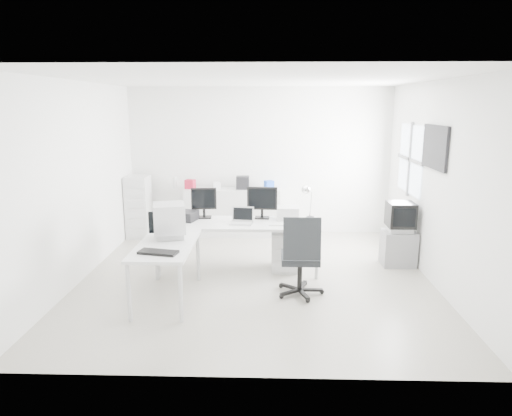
{
  "coord_description": "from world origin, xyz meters",
  "views": [
    {
      "loc": [
        0.2,
        -6.27,
        2.47
      ],
      "look_at": [
        0.0,
        0.2,
        1.0
      ],
      "focal_mm": 32.0,
      "sensor_mm": 36.0,
      "label": 1
    }
  ],
  "objects_px": {
    "drawer_pedestal": "(285,250)",
    "filing_cabinet": "(139,207)",
    "lcd_monitor_small": "(204,203)",
    "sideboard": "(232,212)",
    "laptop": "(241,217)",
    "office_chair": "(300,254)",
    "crt_tv": "(400,217)",
    "laser_printer": "(288,213)",
    "inkjet_printer": "(183,216)",
    "side_desk": "(167,271)",
    "tv_cabinet": "(398,248)",
    "lcd_monitor_large": "(262,203)",
    "main_desk": "(239,246)",
    "crt_monitor": "(169,222)"
  },
  "relations": [
    {
      "from": "laser_printer",
      "to": "tv_cabinet",
      "type": "bearing_deg",
      "value": 4.68
    },
    {
      "from": "side_desk",
      "to": "crt_tv",
      "type": "relative_size",
      "value": 2.8
    },
    {
      "from": "filing_cabinet",
      "to": "lcd_monitor_large",
      "type": "bearing_deg",
      "value": -32.21
    },
    {
      "from": "sideboard",
      "to": "laptop",
      "type": "bearing_deg",
      "value": -81.57
    },
    {
      "from": "lcd_monitor_small",
      "to": "office_chair",
      "type": "xyz_separation_m",
      "value": [
        1.42,
        -1.14,
        -0.44
      ]
    },
    {
      "from": "lcd_monitor_large",
      "to": "laptop",
      "type": "xyz_separation_m",
      "value": [
        -0.3,
        -0.35,
        -0.14
      ]
    },
    {
      "from": "drawer_pedestal",
      "to": "filing_cabinet",
      "type": "height_order",
      "value": "filing_cabinet"
    },
    {
      "from": "lcd_monitor_small",
      "to": "crt_monitor",
      "type": "relative_size",
      "value": 1.13
    },
    {
      "from": "office_chair",
      "to": "tv_cabinet",
      "type": "height_order",
      "value": "office_chair"
    },
    {
      "from": "main_desk",
      "to": "office_chair",
      "type": "distance_m",
      "value": 1.26
    },
    {
      "from": "inkjet_printer",
      "to": "lcd_monitor_small",
      "type": "bearing_deg",
      "value": 42.51
    },
    {
      "from": "inkjet_printer",
      "to": "lcd_monitor_small",
      "type": "height_order",
      "value": "lcd_monitor_small"
    },
    {
      "from": "lcd_monitor_large",
      "to": "laser_printer",
      "type": "distance_m",
      "value": 0.43
    },
    {
      "from": "lcd_monitor_small",
      "to": "sideboard",
      "type": "height_order",
      "value": "lcd_monitor_small"
    },
    {
      "from": "side_desk",
      "to": "tv_cabinet",
      "type": "relative_size",
      "value": 2.56
    },
    {
      "from": "drawer_pedestal",
      "to": "crt_monitor",
      "type": "height_order",
      "value": "crt_monitor"
    },
    {
      "from": "drawer_pedestal",
      "to": "tv_cabinet",
      "type": "bearing_deg",
      "value": 7.53
    },
    {
      "from": "drawer_pedestal",
      "to": "inkjet_printer",
      "type": "relative_size",
      "value": 1.5
    },
    {
      "from": "lcd_monitor_small",
      "to": "crt_monitor",
      "type": "height_order",
      "value": "lcd_monitor_small"
    },
    {
      "from": "main_desk",
      "to": "office_chair",
      "type": "height_order",
      "value": "office_chair"
    },
    {
      "from": "office_chair",
      "to": "crt_tv",
      "type": "bearing_deg",
      "value": 36.44
    },
    {
      "from": "inkjet_printer",
      "to": "crt_monitor",
      "type": "relative_size",
      "value": 0.93
    },
    {
      "from": "laser_printer",
      "to": "crt_tv",
      "type": "xyz_separation_m",
      "value": [
        1.74,
        0.07,
        -0.07
      ]
    },
    {
      "from": "drawer_pedestal",
      "to": "laser_printer",
      "type": "relative_size",
      "value": 1.79
    },
    {
      "from": "main_desk",
      "to": "tv_cabinet",
      "type": "relative_size",
      "value": 4.39
    },
    {
      "from": "lcd_monitor_large",
      "to": "filing_cabinet",
      "type": "bearing_deg",
      "value": 150.34
    },
    {
      "from": "crt_tv",
      "to": "side_desk",
      "type": "bearing_deg",
      "value": -157.44
    },
    {
      "from": "tv_cabinet",
      "to": "lcd_monitor_large",
      "type": "bearing_deg",
      "value": -179.03
    },
    {
      "from": "lcd_monitor_large",
      "to": "office_chair",
      "type": "relative_size",
      "value": 0.43
    },
    {
      "from": "laptop",
      "to": "sideboard",
      "type": "distance_m",
      "value": 2.07
    },
    {
      "from": "drawer_pedestal",
      "to": "filing_cabinet",
      "type": "relative_size",
      "value": 0.51
    },
    {
      "from": "lcd_monitor_small",
      "to": "sideboard",
      "type": "relative_size",
      "value": 0.27
    },
    {
      "from": "crt_monitor",
      "to": "crt_tv",
      "type": "xyz_separation_m",
      "value": [
        3.34,
        1.14,
        -0.19
      ]
    },
    {
      "from": "filing_cabinet",
      "to": "office_chair",
      "type": "bearing_deg",
      "value": -42.31
    },
    {
      "from": "sideboard",
      "to": "inkjet_printer",
      "type": "bearing_deg",
      "value": -108.45
    },
    {
      "from": "crt_monitor",
      "to": "side_desk",
      "type": "bearing_deg",
      "value": -104.23
    },
    {
      "from": "laptop",
      "to": "lcd_monitor_large",
      "type": "bearing_deg",
      "value": 56.62
    },
    {
      "from": "side_desk",
      "to": "inkjet_printer",
      "type": "distance_m",
      "value": 1.28
    },
    {
      "from": "tv_cabinet",
      "to": "inkjet_printer",
      "type": "bearing_deg",
      "value": -176.81
    },
    {
      "from": "main_desk",
      "to": "laser_printer",
      "type": "bearing_deg",
      "value": 16.35
    },
    {
      "from": "drawer_pedestal",
      "to": "crt_monitor",
      "type": "relative_size",
      "value": 1.39
    },
    {
      "from": "office_chair",
      "to": "sideboard",
      "type": "xyz_separation_m",
      "value": [
        -1.12,
        2.79,
        -0.1
      ]
    },
    {
      "from": "main_desk",
      "to": "laptop",
      "type": "height_order",
      "value": "laptop"
    },
    {
      "from": "inkjet_printer",
      "to": "tv_cabinet",
      "type": "bearing_deg",
      "value": 19.14
    },
    {
      "from": "tv_cabinet",
      "to": "filing_cabinet",
      "type": "xyz_separation_m",
      "value": [
        -4.5,
        1.45,
        0.31
      ]
    },
    {
      "from": "side_desk",
      "to": "lcd_monitor_large",
      "type": "distance_m",
      "value": 1.91
    },
    {
      "from": "office_chair",
      "to": "crt_tv",
      "type": "distance_m",
      "value": 2.01
    },
    {
      "from": "filing_cabinet",
      "to": "lcd_monitor_small",
      "type": "bearing_deg",
      "value": -45.5
    },
    {
      "from": "lcd_monitor_small",
      "to": "filing_cabinet",
      "type": "bearing_deg",
      "value": 128.97
    },
    {
      "from": "drawer_pedestal",
      "to": "laser_printer",
      "type": "distance_m",
      "value": 0.57
    }
  ]
}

